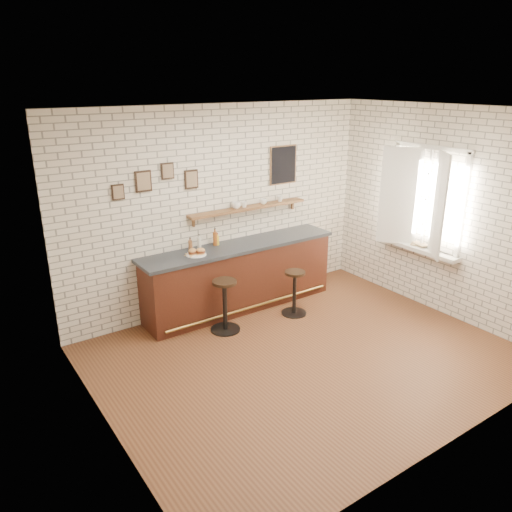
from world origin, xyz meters
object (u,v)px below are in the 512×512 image
object	(u,v)px
bitters_bottle_brown	(190,245)
shelf_cup_a	(236,205)
bar_stool_right	(295,291)
bar_stool_left	(225,304)
ciabatta_sandwich	(197,251)
bar_counter	(240,276)
bitters_bottle_amber	(215,238)
shelf_cup_c	(263,201)
book_lower	(417,246)
book_upper	(417,245)
shelf_cup_b	(244,205)
bitters_bottle_white	(199,243)
sandwich_plate	(196,255)
condiment_bottle_yellow	(217,240)
shelf_cup_d	(280,199)

from	to	relation	value
bitters_bottle_brown	shelf_cup_a	bearing A→B (deg)	2.04
bar_stool_right	bar_stool_left	bearing A→B (deg)	173.12
bitters_bottle_brown	bar_stool_left	world-z (taller)	bitters_bottle_brown
shelf_cup_a	ciabatta_sandwich	bearing A→B (deg)	156.60
bitters_bottle_brown	bar_counter	bearing A→B (deg)	-13.51
bitters_bottle_amber	shelf_cup_c	world-z (taller)	shelf_cup_c
bar_stool_right	book_lower	size ratio (longest dim) A/B	3.10
ciabatta_sandwich	shelf_cup_a	world-z (taller)	shelf_cup_a
book_upper	book_lower	bearing A→B (deg)	-76.12
ciabatta_sandwich	shelf_cup_a	bearing A→B (deg)	16.90
bitters_bottle_brown	shelf_cup_c	distance (m)	1.37
shelf_cup_a	shelf_cup_b	xyz separation A→B (m)	(0.15, 0.00, -0.01)
bitters_bottle_white	shelf_cup_b	bearing A→B (deg)	2.03
ciabatta_sandwich	shelf_cup_c	world-z (taller)	shelf_cup_c
sandwich_plate	ciabatta_sandwich	distance (m)	0.05
condiment_bottle_yellow	book_lower	xyz separation A→B (m)	(2.56, -1.57, -0.14)
bar_stool_left	bar_stool_right	world-z (taller)	bar_stool_left
bitters_bottle_white	shelf_cup_b	size ratio (longest dim) A/B	2.32
bitters_bottle_white	book_upper	xyz separation A→B (m)	(2.85, -1.55, -0.14)
bar_stool_left	shelf_cup_a	xyz separation A→B (m)	(0.65, 0.72, 1.15)
shelf_cup_b	shelf_cup_d	distance (m)	0.66
ciabatta_sandwich	book_upper	xyz separation A→B (m)	(3.01, -1.34, -0.10)
sandwich_plate	condiment_bottle_yellow	distance (m)	0.52
ciabatta_sandwich	bar_stool_right	xyz separation A→B (m)	(1.27, -0.60, -0.70)
ciabatta_sandwich	bitters_bottle_amber	distance (m)	0.48
condiment_bottle_yellow	book_lower	bearing A→B (deg)	-31.61
condiment_bottle_yellow	shelf_cup_a	bearing A→B (deg)	4.60
shelf_cup_b	condiment_bottle_yellow	bearing A→B (deg)	113.05
condiment_bottle_yellow	bar_stool_left	bearing A→B (deg)	-113.62
ciabatta_sandwich	shelf_cup_d	bearing A→B (deg)	8.64
condiment_bottle_yellow	shelf_cup_b	size ratio (longest dim) A/B	1.92
shelf_cup_a	shelf_cup_c	xyz separation A→B (m)	(0.50, 0.00, -0.01)
condiment_bottle_yellow	shelf_cup_b	distance (m)	0.68
condiment_bottle_yellow	shelf_cup_a	distance (m)	0.59
bitters_bottle_amber	book_upper	size ratio (longest dim) A/B	1.03
bitters_bottle_amber	book_lower	size ratio (longest dim) A/B	1.18
ciabatta_sandwich	book_lower	xyz separation A→B (m)	(3.01, -1.35, -0.12)
bar_stool_left	shelf_cup_d	world-z (taller)	shelf_cup_d
bar_counter	sandwich_plate	size ratio (longest dim) A/B	11.07
bar_counter	shelf_cup_a	size ratio (longest dim) A/B	23.59
shelf_cup_c	shelf_cup_d	bearing A→B (deg)	-75.33
book_lower	condiment_bottle_yellow	bearing A→B (deg)	122.79
condiment_bottle_yellow	ciabatta_sandwich	bearing A→B (deg)	-154.60
bitters_bottle_brown	bar_stool_right	xyz separation A→B (m)	(1.25, -0.82, -0.73)
shelf_cup_a	book_upper	distance (m)	2.78
bitters_bottle_amber	shelf_cup_a	world-z (taller)	shelf_cup_a
sandwich_plate	condiment_bottle_yellow	world-z (taller)	condiment_bottle_yellow
bar_stool_left	shelf_cup_a	world-z (taller)	shelf_cup_a
bitters_bottle_amber	bar_stool_right	size ratio (longest dim) A/B	0.38
bitters_bottle_white	bar_stool_right	world-z (taller)	bitters_bottle_white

